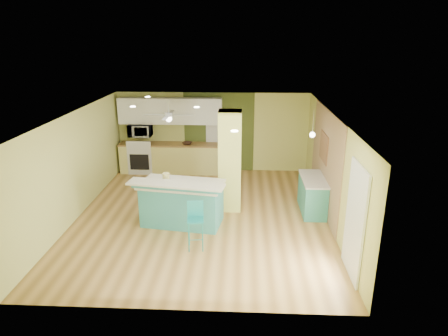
{
  "coord_description": "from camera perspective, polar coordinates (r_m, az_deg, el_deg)",
  "views": [
    {
      "loc": [
        0.96,
        -8.8,
        4.22
      ],
      "look_at": [
        0.51,
        0.4,
        1.11
      ],
      "focal_mm": 32.0,
      "sensor_mm": 36.0,
      "label": 1
    }
  ],
  "objects": [
    {
      "name": "floor",
      "position": [
        9.81,
        -3.11,
        -6.86
      ],
      "size": [
        6.0,
        7.0,
        0.01
      ],
      "primitive_type": "cube",
      "color": "olive",
      "rests_on": "ground"
    },
    {
      "name": "ceiling",
      "position": [
        9.02,
        -3.39,
        7.68
      ],
      "size": [
        6.0,
        7.0,
        0.01
      ],
      "primitive_type": "cube",
      "color": "white",
      "rests_on": "wall_back"
    },
    {
      "name": "wall_back",
      "position": [
        12.7,
        -1.62,
        5.15
      ],
      "size": [
        6.0,
        0.01,
        2.5
      ],
      "primitive_type": "cube",
      "color": "#C6C86B",
      "rests_on": "floor"
    },
    {
      "name": "wall_front",
      "position": [
        6.15,
        -6.66,
        -10.35
      ],
      "size": [
        6.0,
        0.01,
        2.5
      ],
      "primitive_type": "cube",
      "color": "#C6C86B",
      "rests_on": "floor"
    },
    {
      "name": "wall_left",
      "position": [
        10.1,
        -20.45,
        0.36
      ],
      "size": [
        0.01,
        7.0,
        2.5
      ],
      "primitive_type": "cube",
      "color": "#C6C86B",
      "rests_on": "floor"
    },
    {
      "name": "wall_right",
      "position": [
        9.51,
        15.06,
        -0.18
      ],
      "size": [
        0.01,
        7.0,
        2.5
      ],
      "primitive_type": "cube",
      "color": "#C6C86B",
      "rests_on": "floor"
    },
    {
      "name": "wood_panel",
      "position": [
        10.07,
        14.29,
        0.92
      ],
      "size": [
        0.02,
        3.4,
        2.5
      ],
      "primitive_type": "cube",
      "color": "#8E6E51",
      "rests_on": "floor"
    },
    {
      "name": "olive_accent",
      "position": [
        12.67,
        -0.72,
        5.12
      ],
      "size": [
        2.2,
        0.02,
        2.5
      ],
      "primitive_type": "cube",
      "color": "#455220",
      "rests_on": "floor"
    },
    {
      "name": "interior_door",
      "position": [
        12.7,
        -0.72,
        3.99
      ],
      "size": [
        0.82,
        0.05,
        2.0
      ],
      "primitive_type": "cube",
      "color": "silver",
      "rests_on": "floor"
    },
    {
      "name": "french_door",
      "position": [
        7.51,
        18.18,
        -7.31
      ],
      "size": [
        0.04,
        1.08,
        2.1
      ],
      "primitive_type": "cube",
      "color": "white",
      "rests_on": "floor"
    },
    {
      "name": "column",
      "position": [
        9.77,
        0.85,
        0.98
      ],
      "size": [
        0.55,
        0.55,
        2.5
      ],
      "primitive_type": "cube",
      "color": "#CBD362",
      "rests_on": "floor"
    },
    {
      "name": "kitchen_run",
      "position": [
        12.78,
        -7.51,
        1.45
      ],
      "size": [
        3.25,
        0.63,
        0.94
      ],
      "color": "#D5CC6F",
      "rests_on": "floor"
    },
    {
      "name": "stove",
      "position": [
        12.97,
        -11.65,
        1.44
      ],
      "size": [
        0.76,
        0.66,
        1.08
      ],
      "color": "silver",
      "rests_on": "floor"
    },
    {
      "name": "upper_cabinets",
      "position": [
        12.54,
        -7.71,
        8.08
      ],
      "size": [
        3.2,
        0.34,
        0.8
      ],
      "primitive_type": "cube",
      "color": "white",
      "rests_on": "wall_back"
    },
    {
      "name": "microwave",
      "position": [
        12.75,
        -11.9,
        5.27
      ],
      "size": [
        0.7,
        0.48,
        0.39
      ],
      "primitive_type": "imported",
      "color": "white",
      "rests_on": "wall_back"
    },
    {
      "name": "ceiling_fan",
      "position": [
        11.21,
        -7.91,
        7.48
      ],
      "size": [
        1.41,
        1.41,
        0.61
      ],
      "color": "silver",
      "rests_on": "ceiling"
    },
    {
      "name": "pendant_lamp",
      "position": [
        9.98,
        12.51,
        4.69
      ],
      "size": [
        0.14,
        0.14,
        0.69
      ],
      "color": "silver",
      "rests_on": "ceiling"
    },
    {
      "name": "wall_decor",
      "position": [
        10.17,
        14.09,
        2.88
      ],
      "size": [
        0.03,
        0.9,
        0.7
      ],
      "primitive_type": "cube",
      "color": "brown",
      "rests_on": "wood_panel"
    },
    {
      "name": "peninsula",
      "position": [
        9.27,
        -6.04,
        -4.9
      ],
      "size": [
        2.18,
        1.42,
        1.14
      ],
      "rotation": [
        0.0,
        0.0,
        -0.15
      ],
      "color": "teal",
      "rests_on": "floor"
    },
    {
      "name": "bar_stool",
      "position": [
        8.19,
        -4.11,
        -7.05
      ],
      "size": [
        0.37,
        0.37,
        1.01
      ],
      "rotation": [
        0.0,
        0.0,
        0.1
      ],
      "color": "teal",
      "rests_on": "floor"
    },
    {
      "name": "side_counter",
      "position": [
        10.12,
        12.51,
        -3.73
      ],
      "size": [
        0.58,
        1.35,
        0.87
      ],
      "color": "teal",
      "rests_on": "floor"
    },
    {
      "name": "fruit_bowl",
      "position": [
        12.48,
        -5.27,
        3.54
      ],
      "size": [
        0.37,
        0.37,
        0.07
      ],
      "primitive_type": "imported",
      "rotation": [
        0.0,
        0.0,
        -0.29
      ],
      "color": "#321D14",
      "rests_on": "kitchen_run"
    },
    {
      "name": "canister",
      "position": [
        9.25,
        -8.28,
        -1.32
      ],
      "size": [
        0.16,
        0.16,
        0.19
      ],
      "primitive_type": "cylinder",
      "color": "yellow",
      "rests_on": "peninsula"
    }
  ]
}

